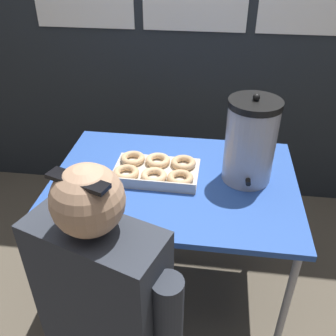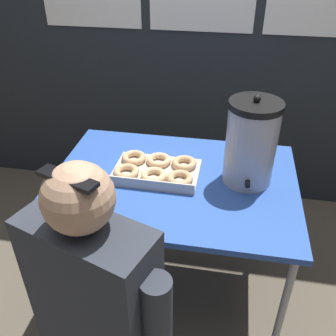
{
  "view_description": "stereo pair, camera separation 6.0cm",
  "coord_description": "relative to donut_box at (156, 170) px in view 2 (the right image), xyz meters",
  "views": [
    {
      "loc": [
        0.16,
        -1.41,
        1.75
      ],
      "look_at": [
        -0.03,
        0.0,
        0.82
      ],
      "focal_mm": 40.0,
      "sensor_mm": 36.0,
      "label": 1
    },
    {
      "loc": [
        0.22,
        -1.4,
        1.75
      ],
      "look_at": [
        -0.03,
        0.0,
        0.82
      ],
      "focal_mm": 40.0,
      "sensor_mm": 36.0,
      "label": 2
    }
  ],
  "objects": [
    {
      "name": "donut_box",
      "position": [
        0.0,
        0.0,
        0.0
      ],
      "size": [
        0.41,
        0.3,
        0.05
      ],
      "rotation": [
        0.0,
        0.0,
        -0.01
      ],
      "color": "beige",
      "rests_on": "folding_table"
    },
    {
      "name": "coffee_urn",
      "position": [
        0.42,
        0.02,
        0.17
      ],
      "size": [
        0.23,
        0.26,
        0.41
      ],
      "color": "#B7B7BC",
      "rests_on": "folding_table"
    },
    {
      "name": "folding_table",
      "position": [
        0.09,
        -0.03,
        -0.08
      ],
      "size": [
        1.13,
        0.82,
        0.76
      ],
      "color": "#2D56B2",
      "rests_on": "ground"
    },
    {
      "name": "ground_plane",
      "position": [
        0.09,
        -0.03,
        -0.78
      ],
      "size": [
        12.0,
        12.0,
        0.0
      ],
      "primitive_type": "plane",
      "color": "brown"
    },
    {
      "name": "cell_phone",
      "position": [
        -0.22,
        -0.34,
        -0.02
      ],
      "size": [
        0.14,
        0.17,
        0.01
      ],
      "rotation": [
        0.0,
        0.0,
        0.47
      ],
      "color": "black",
      "rests_on": "folding_table"
    },
    {
      "name": "person_seated",
      "position": [
        -0.06,
        -0.7,
        -0.19
      ],
      "size": [
        0.54,
        0.33,
        1.25
      ],
      "rotation": [
        0.0,
        0.0,
        2.8
      ],
      "color": "#33332D",
      "rests_on": "ground"
    },
    {
      "name": "back_wall",
      "position": [
        0.09,
        1.01,
        0.46
      ],
      "size": [
        6.0,
        0.11,
        2.48
      ],
      "color": "#23282D",
      "rests_on": "ground"
    }
  ]
}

